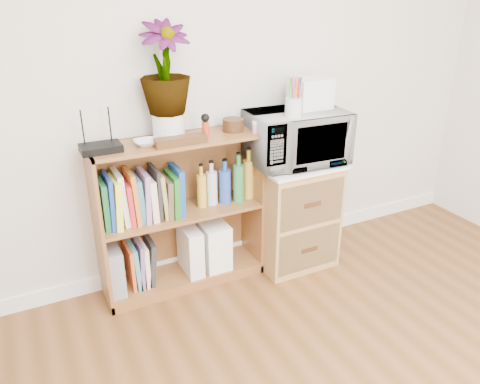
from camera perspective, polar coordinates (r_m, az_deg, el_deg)
skirting_board at (r=3.29m, az=-1.88°, el=-7.17°), size 4.00×0.02×0.10m
bookshelf at (r=2.86m, az=-7.21°, el=-2.75°), size 1.00×0.30×0.95m
wicker_unit at (r=3.15m, az=6.33°, el=-2.59°), size 0.50×0.45×0.70m
microwave at (r=2.94m, az=6.91°, el=6.65°), size 0.61×0.43×0.33m
pen_cup at (r=2.77m, az=6.52°, el=10.24°), size 0.10×0.10×0.11m
small_appliance at (r=2.98m, az=8.57°, el=11.85°), size 0.23×0.19×0.18m
router at (r=2.56m, az=-16.62°, el=5.17°), size 0.21×0.14×0.04m
white_bowl at (r=2.60m, az=-11.39°, el=5.91°), size 0.13×0.13×0.03m
plant_pot at (r=2.66m, az=-8.69°, el=7.91°), size 0.18×0.18×0.15m
potted_plant at (r=2.60m, az=-9.14°, el=14.70°), size 0.27×0.27×0.49m
trinket_box at (r=2.58m, az=-7.24°, el=6.23°), size 0.29×0.07×0.05m
kokeshi_doll at (r=2.68m, az=-4.23°, el=7.59°), size 0.04×0.04×0.09m
wooden_bowl at (r=2.81m, az=-0.86°, el=8.19°), size 0.13×0.13×0.07m
paint_jars at (r=2.78m, az=2.43°, el=7.77°), size 0.10×0.04×0.05m
file_box at (r=2.89m, az=-15.19°, el=-8.97°), size 0.09×0.24×0.30m
magazine_holder_left at (r=2.98m, az=-6.08°, el=-6.98°), size 0.10×0.25×0.31m
magazine_holder_mid at (r=3.02m, az=-3.85°, el=-6.50°), size 0.10×0.24×0.30m
magazine_holder_right at (r=3.04m, az=-2.68°, el=-6.21°), size 0.10×0.24×0.30m
cookbooks at (r=2.73m, az=-12.00°, el=-0.62°), size 0.46×0.20×0.31m
liquor_bottles at (r=2.89m, az=-1.57°, el=1.51°), size 0.38×0.07×0.32m
lower_books at (r=2.92m, az=-12.07°, el=-8.48°), size 0.16×0.19×0.29m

